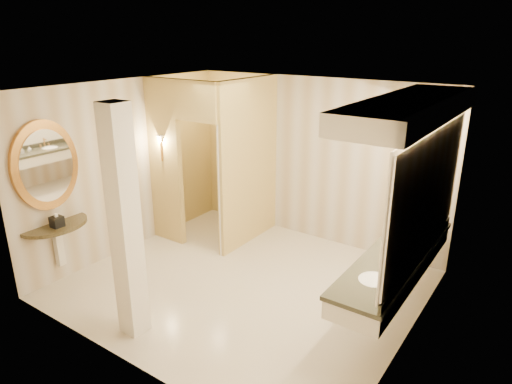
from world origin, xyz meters
TOP-DOWN VIEW (x-y plane):
  - floor at (0.00, 0.00)m, footprint 4.50×4.50m
  - ceiling at (0.00, 0.00)m, footprint 4.50×4.50m
  - wall_back at (0.00, 2.00)m, footprint 4.50×0.02m
  - wall_front at (0.00, -2.00)m, footprint 4.50×0.02m
  - wall_left at (-2.25, 0.00)m, footprint 0.02×4.00m
  - wall_right at (2.25, 0.00)m, footprint 0.02×4.00m
  - toilet_closet at (-1.12, 0.97)m, footprint 1.50×1.55m
  - wall_sconce at (-1.93, 0.43)m, footprint 0.14×0.14m
  - vanity at (1.98, 0.40)m, footprint 0.75×2.83m
  - console_shelf at (-2.21, -1.37)m, footprint 0.93×0.93m
  - pillar at (-0.45, -1.57)m, footprint 0.26×0.26m
  - tissue_box at (-2.06, -1.41)m, footprint 0.15×0.15m
  - toilet at (-1.10, 1.51)m, footprint 0.63×0.84m
  - soap_bottle_a at (1.94, 0.47)m, footprint 0.06×0.06m
  - soap_bottle_b at (1.96, 0.64)m, footprint 0.10×0.10m
  - soap_bottle_c at (1.97, 0.14)m, footprint 0.10×0.10m

SIDE VIEW (x-z plane):
  - floor at x=0.00m, z-range 0.00..0.00m
  - toilet at x=-1.10m, z-range 0.00..0.76m
  - soap_bottle_b at x=1.96m, z-range 0.88..0.99m
  - soap_bottle_a at x=1.94m, z-range 0.88..0.99m
  - tissue_box at x=-2.06m, z-range 0.88..1.02m
  - soap_bottle_c at x=1.97m, z-range 0.88..1.09m
  - console_shelf at x=-2.21m, z-range 0.38..2.30m
  - wall_back at x=0.00m, z-range 0.00..2.70m
  - wall_front at x=0.00m, z-range 0.00..2.70m
  - wall_left at x=-2.25m, z-range 0.00..2.70m
  - wall_right at x=2.25m, z-range 0.00..2.70m
  - pillar at x=-0.45m, z-range 0.00..2.70m
  - toilet_closet at x=-1.12m, z-range 0.04..2.74m
  - vanity at x=1.98m, z-range 0.58..2.67m
  - wall_sconce at x=-1.93m, z-range 1.52..1.94m
  - ceiling at x=0.00m, z-range 2.70..2.70m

